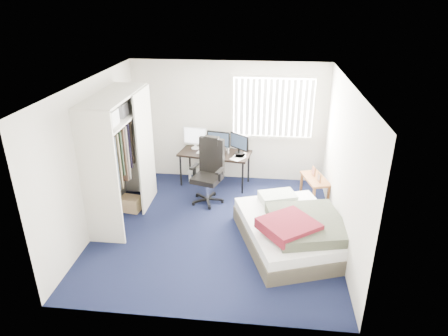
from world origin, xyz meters
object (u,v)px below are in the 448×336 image
(desk, at_px, (215,150))
(nightstand, at_px, (315,181))
(bed, at_px, (293,230))
(office_chair, at_px, (209,177))

(desk, height_order, nightstand, desk)
(desk, distance_m, bed, 2.62)
(nightstand, bearing_deg, desk, 163.38)
(nightstand, relative_size, bed, 0.35)
(desk, xyz_separation_m, bed, (1.51, -2.09, -0.47))
(desk, relative_size, nightstand, 1.90)
(desk, bearing_deg, nightstand, -16.62)
(bed, bearing_deg, desk, 125.99)
(office_chair, distance_m, nightstand, 2.02)
(desk, distance_m, office_chair, 0.80)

